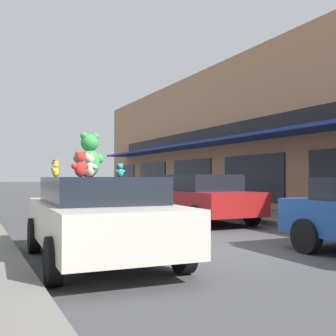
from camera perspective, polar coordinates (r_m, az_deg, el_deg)
ground_plane at (r=8.56m, az=6.28°, el=-10.89°), size 260.00×260.00×0.00m
plush_art_car at (r=7.28m, az=-9.25°, el=-6.42°), size 2.23×4.40×1.44m
teddy_bear_giant at (r=7.60m, az=-10.61°, el=1.67°), size 0.60×0.40×0.79m
teddy_bear_red at (r=6.26m, az=-11.79°, el=0.46°), size 0.28×0.19×0.38m
teddy_bear_teal at (r=8.10m, az=-6.49°, el=-0.33°), size 0.20×0.12×0.26m
teddy_bear_purple at (r=7.95m, az=-11.13°, el=-0.32°), size 0.15×0.19×0.26m
teddy_bear_cream at (r=6.62m, az=-10.59°, el=0.34°), size 0.24×0.27×0.37m
teddy_bear_brown at (r=7.67m, az=-14.97°, el=-0.01°), size 0.20×0.24×0.33m
teddy_bear_black at (r=7.78m, az=-10.30°, el=-0.31°), size 0.18×0.16×0.25m
teddy_bear_blue at (r=6.97m, az=-11.69°, el=-0.16°), size 0.20×0.12×0.26m
teddy_bear_yellow at (r=7.19m, az=-14.98°, el=-0.18°), size 0.14×0.20×0.26m
teddy_bear_pink at (r=7.23m, az=-10.60°, el=-0.19°), size 0.19×0.12×0.27m
parked_car_far_center at (r=13.36m, az=4.47°, el=-3.97°), size 2.09×4.45×1.52m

